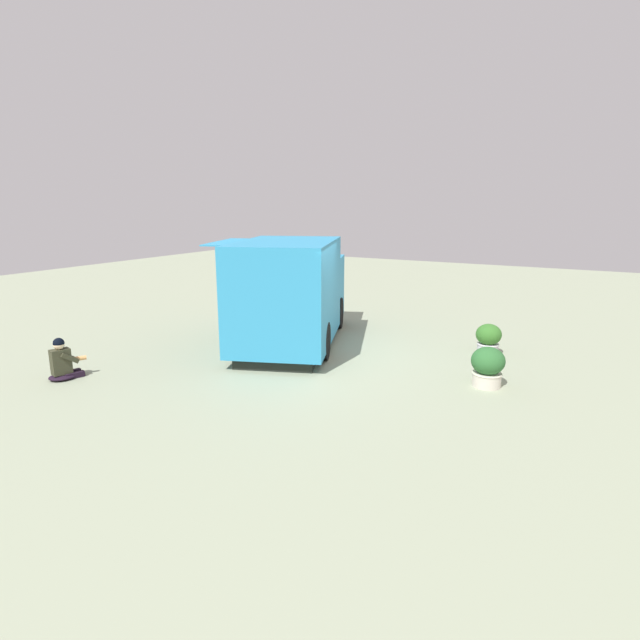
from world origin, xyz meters
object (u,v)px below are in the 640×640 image
planter_flowering_near (488,338)px  person_customer (63,363)px  food_truck (292,295)px  planter_flowering_far (488,366)px

planter_flowering_near → person_customer: bearing=-140.4°
planter_flowering_near → food_truck: bearing=-163.0°
person_customer → planter_flowering_far: 8.29m
food_truck → planter_flowering_near: (4.47, 1.36, -0.85)m
planter_flowering_far → person_customer: bearing=-154.0°
planter_flowering_near → planter_flowering_far: 2.23m
food_truck → planter_flowering_near: 4.74m
person_customer → planter_flowering_near: person_customer is taller
person_customer → planter_flowering_near: size_ratio=1.19×
planter_flowering_far → planter_flowering_near: bearing=100.6°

